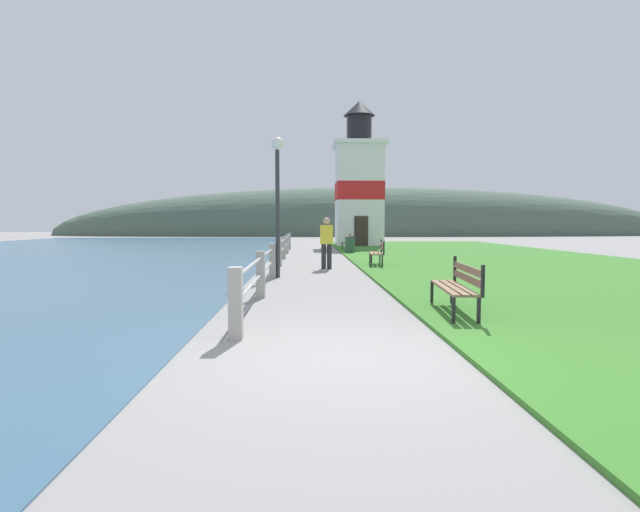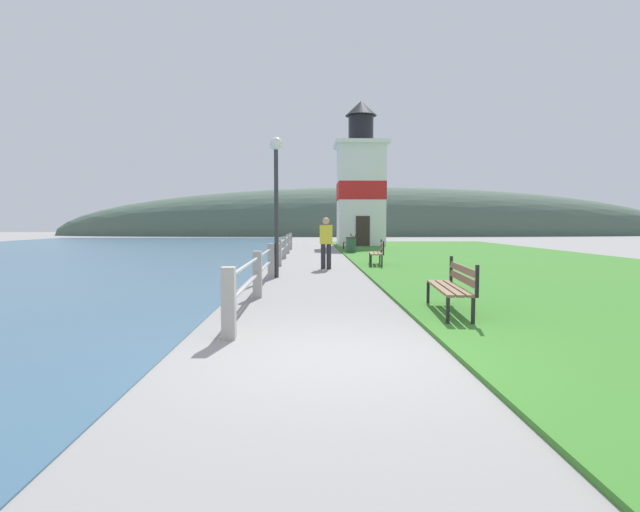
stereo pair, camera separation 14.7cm
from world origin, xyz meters
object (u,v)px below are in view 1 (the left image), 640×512
park_bench_midway (378,251)px  person_strolling (326,241)px  lamp_post (277,181)px  lighthouse (359,186)px  park_bench_far (349,241)px  trash_bin (350,245)px  park_bench_near (458,284)px

park_bench_midway → person_strolling: bearing=32.4°
lamp_post → lighthouse: bearing=77.3°
park_bench_far → trash_bin: bearing=81.9°
park_bench_far → person_strolling: (-1.72, -10.54, 0.40)m
park_bench_midway → lighthouse: size_ratio=0.18×
park_bench_far → lamp_post: (-3.21, -13.11, 2.20)m
park_bench_midway → person_strolling: 2.17m
lighthouse → person_strolling: size_ratio=5.57×
park_bench_near → lamp_post: bearing=-55.6°
lighthouse → person_strolling: 17.50m
park_bench_midway → lighthouse: 16.42m
person_strolling → park_bench_far: bearing=-9.2°
lighthouse → person_strolling: bearing=-99.7°
park_bench_near → person_strolling: 8.74m
park_bench_far → person_strolling: size_ratio=1.03×
park_bench_far → lighthouse: bearing=-104.4°
park_bench_midway → trash_bin: bearing=-81.7°
lighthouse → trash_bin: 9.42m
trash_bin → lamp_post: lamp_post is taller
park_bench_near → lamp_post: (-3.35, 5.95, 2.20)m
trash_bin → park_bench_midway: bearing=-87.3°
park_bench_near → trash_bin: 16.91m
park_bench_midway → park_bench_far: size_ratio=0.97×
park_bench_far → lighthouse: (1.19, 6.44, 3.51)m
person_strolling → trash_bin: (1.56, 8.38, -0.52)m
person_strolling → lamp_post: bearing=149.9°
park_bench_near → person_strolling: (-1.85, 8.53, 0.40)m
trash_bin → person_strolling: bearing=-100.5°
park_bench_midway → park_bench_far: 9.58m
person_strolling → lamp_post: (-1.50, -2.57, 1.80)m
park_bench_midway → person_strolling: size_ratio=0.99×
person_strolling → trash_bin: bearing=-10.5°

